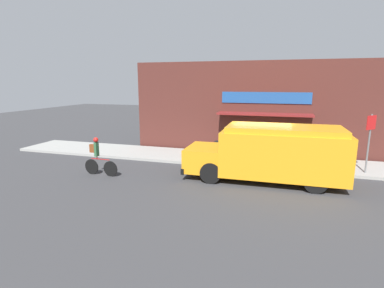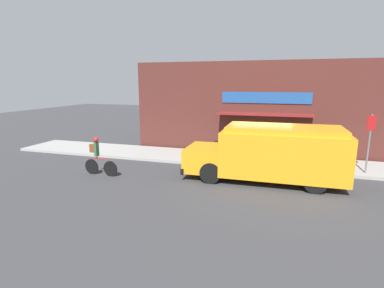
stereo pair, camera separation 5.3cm
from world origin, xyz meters
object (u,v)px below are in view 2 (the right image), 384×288
Objects in this scene: cyclist at (98,157)px; trash_bin at (220,149)px; school_bus at (272,153)px; stop_sign_post at (370,134)px.

cyclist is 2.09× the size of trash_bin.
trash_bin is (-2.76, 3.01, -0.66)m from school_bus.
cyclist reaches higher than trash_bin.
trash_bin is (-6.70, 1.11, -1.30)m from stop_sign_post.
school_bus is 3.81× the size of cyclist.
stop_sign_post reaches higher than school_bus.
school_bus reaches higher than trash_bin.
school_bus is at bearing -47.46° from trash_bin.
cyclist is 6.28m from trash_bin.
stop_sign_post is at bearing -9.40° from trash_bin.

